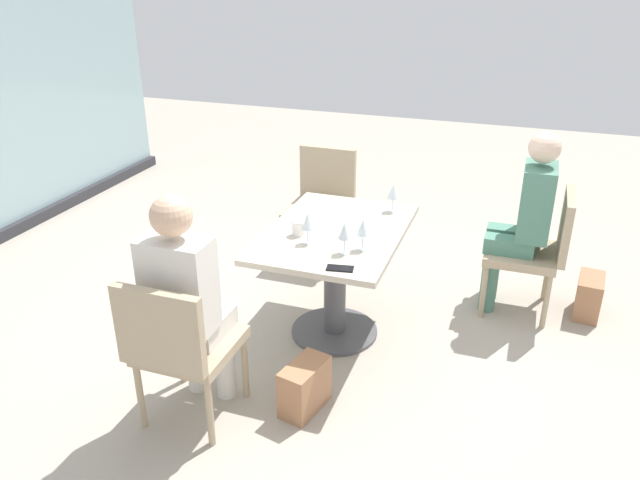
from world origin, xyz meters
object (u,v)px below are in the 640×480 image
object	(u,v)px
person_far_left	(187,297)
wine_glass_2	(344,232)
dining_table_main	(335,261)
handbag_0	(305,387)
chair_far_right	(322,198)
coffee_cup	(298,228)
person_front_right	(525,215)
wine_glass_1	(308,222)
chair_far_left	(179,343)
handbag_1	(589,296)
cell_phone_on_table	(340,268)
chair_front_right	(538,245)
wine_glass_3	(363,228)
wine_glass_0	(393,192)

from	to	relation	value
person_far_left	wine_glass_2	bearing A→B (deg)	-41.86
dining_table_main	handbag_0	bearing A→B (deg)	-173.97
chair_far_right	coffee_cup	distance (m)	1.27
person_front_right	wine_glass_1	bearing A→B (deg)	128.92
wine_glass_2	handbag_0	bearing A→B (deg)	172.47
person_far_left	handbag_0	world-z (taller)	person_far_left
chair_far_left	handbag_1	bearing A→B (deg)	-47.35
wine_glass_2	coffee_cup	world-z (taller)	wine_glass_2
wine_glass_1	handbag_0	size ratio (longest dim) A/B	0.62
chair_far_right	cell_phone_on_table	distance (m)	1.70
person_front_right	wine_glass_2	distance (m)	1.37
dining_table_main	coffee_cup	bearing A→B (deg)	126.23
chair_front_right	coffee_cup	bearing A→B (deg)	121.90
wine_glass_3	handbag_1	bearing A→B (deg)	-53.24
wine_glass_2	person_far_left	bearing A→B (deg)	138.14
chair_far_left	cell_phone_on_table	distance (m)	0.91
person_far_left	coffee_cup	world-z (taller)	person_far_left
person_front_right	wine_glass_3	bearing A→B (deg)	137.40
chair_front_right	person_far_left	size ratio (longest dim) A/B	0.69
chair_far_right	handbag_1	size ratio (longest dim) A/B	2.90
chair_far_left	coffee_cup	xyz separation A→B (m)	(0.94, -0.28, 0.28)
dining_table_main	wine_glass_1	world-z (taller)	wine_glass_1
dining_table_main	wine_glass_0	distance (m)	0.59
dining_table_main	handbag_0	xyz separation A→B (m)	(-0.76, -0.08, -0.38)
wine_glass_1	coffee_cup	size ratio (longest dim) A/B	2.06
chair_far_left	coffee_cup	bearing A→B (deg)	-16.41
wine_glass_1	wine_glass_3	size ratio (longest dim) A/B	1.00
dining_table_main	chair_front_right	distance (m)	1.38
chair_far_right	wine_glass_1	size ratio (longest dim) A/B	4.70
handbag_0	wine_glass_2	bearing A→B (deg)	5.17
wine_glass_2	wine_glass_3	size ratio (longest dim) A/B	1.00
wine_glass_1	chair_front_right	bearing A→B (deg)	-53.56
coffee_cup	cell_phone_on_table	bearing A→B (deg)	-132.73
person_front_right	handbag_0	distance (m)	1.86
dining_table_main	cell_phone_on_table	size ratio (longest dim) A/B	7.91
chair_front_right	wine_glass_3	world-z (taller)	wine_glass_3
person_far_left	coffee_cup	size ratio (longest dim) A/B	14.00
person_front_right	cell_phone_on_table	distance (m)	1.49
chair_far_left	chair_far_right	bearing A→B (deg)	0.00
wine_glass_0	handbag_0	xyz separation A→B (m)	(-1.18, 0.17, -0.72)
chair_far_left	wine_glass_3	size ratio (longest dim) A/B	4.70
handbag_1	chair_front_right	bearing A→B (deg)	106.93
chair_far_left	person_front_right	world-z (taller)	person_front_right
person_far_left	wine_glass_2	distance (m)	0.92
person_front_right	chair_front_right	bearing A→B (deg)	-90.00
chair_far_left	wine_glass_3	distance (m)	1.17
coffee_cup	person_far_left	bearing A→B (deg)	161.56
chair_far_left	handbag_0	world-z (taller)	chair_far_left
wine_glass_2	handbag_1	xyz separation A→B (m)	(1.08, -1.42, -0.72)
dining_table_main	chair_far_right	distance (m)	1.17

